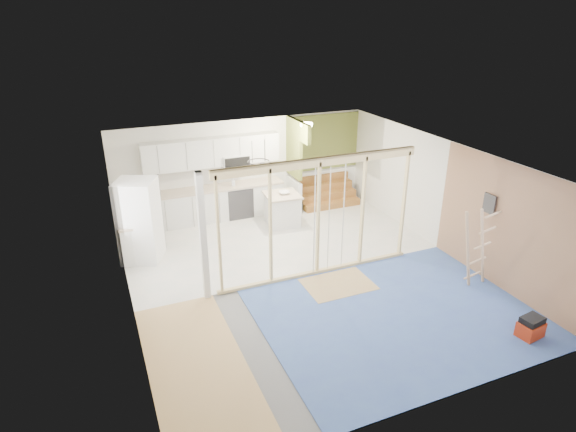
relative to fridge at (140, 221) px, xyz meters
name	(u,v)px	position (x,y,z in m)	size (l,w,h in m)	color
room	(305,220)	(3.03, -2.13, 0.36)	(7.01, 8.01, 2.61)	slate
floor_overlays	(306,274)	(3.10, -2.07, -0.93)	(7.00, 8.00, 0.03)	silver
stud_frame	(294,209)	(2.79, -2.13, 0.65)	(4.66, 0.14, 2.60)	beige
base_cabinets	(193,212)	(1.42, 1.23, -0.47)	(4.45, 2.24, 0.93)	white
upper_cabinets	(215,153)	(2.19, 1.69, 0.88)	(3.60, 0.41, 0.85)	white
green_partition	(316,174)	(5.08, 1.53, 0.00)	(2.25, 1.51, 2.60)	olive
pot_rack	(259,164)	(2.73, -0.24, 1.05)	(0.52, 0.52, 0.72)	black
sheathing_panel	(512,231)	(6.51, -4.13, 0.36)	(0.02, 4.00, 2.60)	#9D7555
electrical_panel	(489,204)	(6.46, -3.53, 0.71)	(0.04, 0.30, 0.40)	#38383D
ceiling_light	(306,124)	(4.43, 0.87, 1.60)	(0.32, 0.32, 0.08)	#FFEABF
fridge	(140,221)	(0.00, 0.00, 0.00)	(1.09, 1.05, 1.88)	white
island	(282,210)	(3.63, 0.57, -0.52)	(0.94, 0.94, 0.85)	white
bowl	(284,193)	(3.69, 0.57, -0.05)	(0.28, 0.28, 0.07)	white
soap_bottle_a	(158,189)	(0.65, 1.63, 0.12)	(0.11, 0.11, 0.27)	#B3B5C7
soap_bottle_b	(233,182)	(2.60, 1.49, 0.09)	(0.09, 0.09, 0.19)	white
toolbox	(531,328)	(5.77, -5.53, -0.75)	(0.46, 0.37, 0.40)	#A7290F
ladder	(477,248)	(6.05, -3.80, -0.07)	(0.91, 0.05, 1.70)	tan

